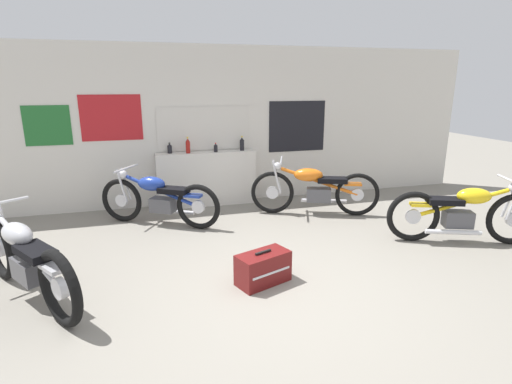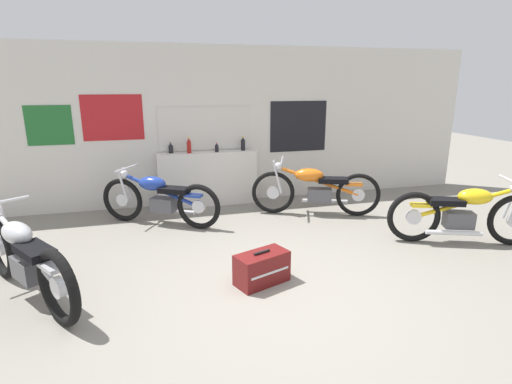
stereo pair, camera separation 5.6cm
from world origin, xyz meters
name	(u,v)px [view 1 (the left image)]	position (x,y,z in m)	size (l,w,h in m)	color
ground_plane	(285,297)	(0.00, 0.00, 0.00)	(24.00, 24.00, 0.00)	gray
wall_back	(218,126)	(0.00, 3.66, 1.40)	(10.00, 0.07, 2.80)	silver
sill_counter	(207,179)	(-0.26, 3.48, 0.49)	(1.76, 0.28, 0.97)	silver
bottle_leftmost	(170,149)	(-0.89, 3.53, 1.05)	(0.08, 0.08, 0.18)	black
bottle_left_center	(188,146)	(-0.58, 3.45, 1.10)	(0.08, 0.08, 0.28)	maroon
bottle_center	(216,148)	(-0.09, 3.44, 1.04)	(0.07, 0.07, 0.16)	black
bottle_right_center	(242,144)	(0.40, 3.49, 1.09)	(0.08, 0.08, 0.26)	black
motorcycle_orange	(315,189)	(1.39, 2.44, 0.45)	(2.02, 0.92, 0.94)	black
motorcycle_silver	(26,259)	(-2.54, 0.69, 0.44)	(1.32, 1.84, 0.93)	black
motorcycle_yellow	(464,213)	(2.85, 0.74, 0.44)	(1.95, 0.90, 0.92)	black
motorcycle_blue	(159,199)	(-1.15, 2.61, 0.43)	(1.77, 1.10, 0.89)	black
hard_case_darkred	(263,268)	(-0.14, 0.36, 0.18)	(0.66, 0.49, 0.38)	maroon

